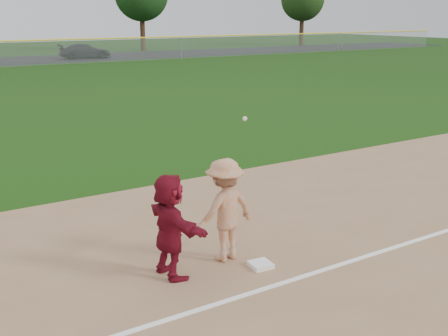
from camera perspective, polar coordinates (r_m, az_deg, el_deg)
ground at (r=9.79m, az=4.81°, el=-9.34°), size 160.00×160.00×0.00m
foul_line at (r=9.22m, az=7.89°, el=-10.91°), size 60.00×0.10×0.01m
first_base at (r=9.48m, az=3.73°, el=-9.78°), size 0.38×0.38×0.08m
base_runner at (r=8.90m, az=-5.50°, el=-5.87°), size 0.53×1.59×1.70m
car_right at (r=54.88m, az=-13.96°, el=11.45°), size 4.93×2.53×1.37m
first_base_play at (r=9.45m, az=0.09°, el=-4.28°), size 1.21×0.79×2.49m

